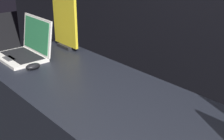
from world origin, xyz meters
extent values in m
cube|color=silver|center=(-0.87, 0.25, 0.96)|extent=(0.37, 0.25, 0.02)
cube|color=black|center=(-0.87, 0.27, 0.97)|extent=(0.33, 0.18, 0.00)
cube|color=#3F3F42|center=(-0.87, 0.18, 0.97)|extent=(0.10, 0.06, 0.00)
cube|color=silver|center=(-0.87, 0.40, 1.10)|extent=(0.37, 0.05, 0.25)
cube|color=#2D7F4C|center=(-0.87, 0.39, 1.10)|extent=(0.34, 0.04, 0.22)
ellipsoid|color=black|center=(-0.63, 0.23, 0.97)|extent=(0.06, 0.10, 0.04)
cube|color=black|center=(-0.87, 0.64, 0.96)|extent=(0.16, 0.07, 0.02)
cube|color=gold|center=(-0.87, 0.64, 1.20)|extent=(0.29, 0.02, 0.44)
camera|label=1|loc=(1.10, -0.59, 1.70)|focal=50.00mm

